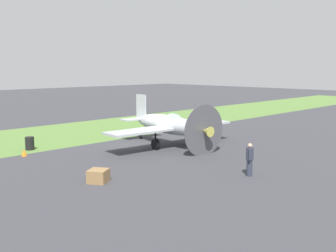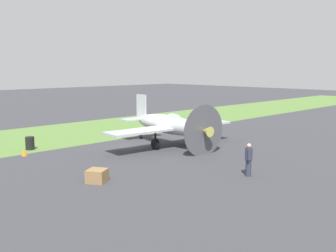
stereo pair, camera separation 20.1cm
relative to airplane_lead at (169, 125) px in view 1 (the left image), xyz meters
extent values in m
plane|color=#38383D|center=(0.67, -1.01, -1.55)|extent=(160.00, 160.00, 0.00)
cube|color=#567A38|center=(0.67, -10.16, -1.54)|extent=(120.00, 11.00, 0.01)
ellipsoid|color=#B2B7BC|center=(-0.02, -0.17, 0.01)|extent=(2.03, 7.37, 1.33)
cube|color=#B2B7BC|center=(0.03, 0.26, -0.15)|extent=(10.40, 2.82, 0.15)
cube|color=#B2B7BC|center=(-0.34, -3.47, 0.97)|extent=(0.22, 1.18, 2.03)
cube|color=#B2B7BC|center=(-0.34, -3.47, 0.11)|extent=(3.50, 1.29, 0.11)
cone|color=#B7B24C|center=(0.37, 3.72, 0.01)|extent=(0.76, 0.81, 0.69)
cylinder|color=#4C4C51|center=(0.35, 3.51, 0.01)|extent=(3.41, 0.38, 3.43)
ellipsoid|color=#8CB2C6|center=(0.05, 0.47, 0.47)|extent=(0.89, 1.56, 0.75)
cylinder|color=black|center=(-1.51, 0.52, -1.18)|extent=(0.31, 0.75, 0.73)
cylinder|color=black|center=(-1.51, 0.52, -0.67)|extent=(0.13, 0.13, 1.03)
cylinder|color=black|center=(1.58, 0.21, -1.18)|extent=(0.31, 0.75, 0.73)
cylinder|color=black|center=(1.58, 0.21, -0.67)|extent=(0.13, 0.13, 1.03)
cylinder|color=black|center=(-0.35, -3.58, -1.37)|extent=(0.16, 0.35, 0.34)
cylinder|color=#2D3342|center=(2.68, 8.53, -1.11)|extent=(0.30, 0.30, 0.88)
cylinder|color=#2D3342|center=(2.68, 8.53, -0.36)|extent=(0.38, 0.38, 0.62)
sphere|color=tan|center=(2.68, 8.53, 0.07)|extent=(0.23, 0.23, 0.23)
cylinder|color=#2D3342|center=(2.89, 8.68, -0.36)|extent=(0.11, 0.11, 0.59)
cylinder|color=#2D3342|center=(2.46, 8.39, -0.36)|extent=(0.11, 0.11, 0.59)
cylinder|color=black|center=(7.76, -5.81, -1.10)|extent=(0.60, 0.60, 0.90)
cube|color=olive|center=(8.91, 3.94, -1.23)|extent=(1.24, 1.24, 0.64)
cone|color=orange|center=(8.90, -4.25, -1.33)|extent=(0.36, 0.36, 0.44)
camera|label=1|loc=(19.66, 19.60, 4.03)|focal=41.93mm
camera|label=2|loc=(19.52, 19.74, 4.03)|focal=41.93mm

